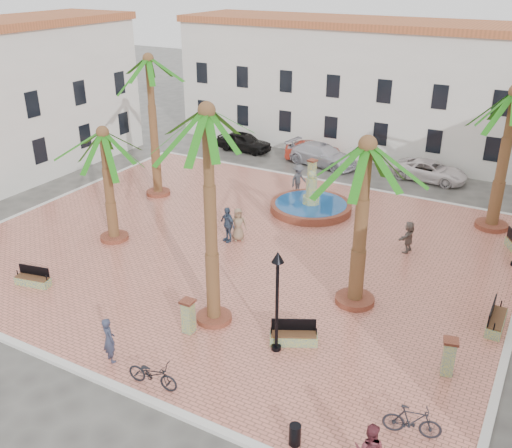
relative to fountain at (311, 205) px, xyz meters
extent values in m
plane|color=#56544F|center=(-1.29, -5.97, -0.48)|extent=(120.00, 120.00, 0.00)
cube|color=#D77964|center=(-1.29, -5.97, -0.40)|extent=(26.00, 22.00, 0.15)
cube|color=silver|center=(-1.29, 5.03, -0.40)|extent=(26.30, 0.30, 0.16)
cube|color=silver|center=(-1.29, -16.97, -0.40)|extent=(26.30, 0.30, 0.16)
cube|color=silver|center=(-14.29, -5.97, -0.40)|extent=(0.30, 22.30, 0.16)
cube|color=white|center=(-1.29, 14.03, 4.02)|extent=(30.00, 7.00, 9.00)
cube|color=#B85F35|center=(-1.29, 14.03, 8.77)|extent=(30.40, 7.40, 0.50)
cube|color=black|center=(-14.42, 10.55, 1.72)|extent=(1.00, 0.12, 1.60)
cube|color=black|center=(-10.67, 10.55, 1.72)|extent=(1.00, 0.12, 1.60)
cube|color=black|center=(-6.92, 10.55, 1.72)|extent=(1.00, 0.12, 1.60)
cube|color=black|center=(-3.17, 10.55, 1.72)|extent=(1.00, 0.12, 1.60)
cube|color=black|center=(0.58, 10.55, 1.72)|extent=(1.00, 0.12, 1.60)
cube|color=black|center=(4.33, 10.55, 1.72)|extent=(1.00, 0.12, 1.60)
cube|color=black|center=(8.08, 10.55, 1.72)|extent=(1.00, 0.12, 1.60)
cube|color=black|center=(-14.42, 10.55, 4.72)|extent=(1.00, 0.12, 1.60)
cube|color=black|center=(-10.67, 10.55, 4.72)|extent=(1.00, 0.12, 1.60)
cube|color=black|center=(-6.92, 10.55, 4.72)|extent=(1.00, 0.12, 1.60)
cube|color=black|center=(-3.17, 10.55, 4.72)|extent=(1.00, 0.12, 1.60)
cube|color=black|center=(0.58, 10.55, 4.72)|extent=(1.00, 0.12, 1.60)
cube|color=black|center=(4.33, 10.55, 4.72)|extent=(1.00, 0.12, 1.60)
cube|color=black|center=(8.08, 10.55, 4.72)|extent=(1.00, 0.12, 1.60)
cube|color=black|center=(-17.31, -3.97, 1.72)|extent=(0.12, 1.00, 1.60)
cube|color=black|center=(-17.31, 0.03, 1.72)|extent=(0.12, 1.00, 1.60)
cube|color=black|center=(-17.31, 4.03, 1.72)|extent=(0.12, 1.00, 1.60)
cube|color=black|center=(-17.31, -3.97, 4.72)|extent=(0.12, 1.00, 1.60)
cube|color=black|center=(-17.31, 0.03, 4.72)|extent=(0.12, 1.00, 1.60)
cube|color=black|center=(-17.31, 4.03, 4.72)|extent=(0.12, 1.00, 1.60)
cylinder|color=brown|center=(0.00, 0.00, -0.11)|extent=(4.67, 4.67, 0.45)
cylinder|color=#194C8C|center=(0.00, 0.00, 0.09)|extent=(4.12, 4.12, 0.07)
cylinder|color=#889963|center=(0.00, 0.00, 0.12)|extent=(1.00, 1.00, 0.89)
cylinder|color=#889963|center=(0.00, 0.00, 1.01)|extent=(0.67, 0.67, 1.34)
sphere|color=#889963|center=(0.00, 0.00, 1.84)|extent=(0.49, 0.49, 0.49)
cylinder|color=brown|center=(-9.30, -2.22, -0.22)|extent=(1.46, 1.46, 0.22)
cylinder|color=brown|center=(-9.30, -2.22, 3.86)|extent=(0.47, 0.47, 7.94)
sphere|color=brown|center=(-9.30, -2.22, 7.83)|extent=(0.64, 0.64, 0.64)
cylinder|color=brown|center=(-7.34, -8.38, -0.22)|extent=(1.44, 1.44, 0.22)
cylinder|color=brown|center=(-7.34, -8.38, 2.61)|extent=(0.47, 0.47, 5.45)
sphere|color=brown|center=(-7.34, -8.38, 5.33)|extent=(0.63, 0.63, 0.63)
cylinder|color=brown|center=(1.19, -12.07, -0.22)|extent=(1.41, 1.41, 0.21)
cylinder|color=brown|center=(1.19, -12.07, 4.00)|extent=(0.46, 0.46, 8.24)
sphere|color=brown|center=(1.19, -12.07, 8.12)|extent=(0.62, 0.62, 0.62)
cylinder|color=brown|center=(5.64, -8.10, -0.20)|extent=(1.65, 1.65, 0.25)
cylinder|color=brown|center=(5.64, -8.10, 3.23)|extent=(0.53, 0.53, 6.62)
sphere|color=brown|center=(5.64, -8.10, 6.54)|extent=(0.72, 0.72, 0.72)
cylinder|color=brown|center=(9.48, 2.61, -0.20)|extent=(1.71, 1.71, 0.26)
cylinder|color=brown|center=(9.48, 2.61, 3.46)|extent=(0.55, 0.55, 7.06)
cube|color=#889963|center=(-7.30, -13.69, -0.15)|extent=(1.68, 0.81, 0.36)
cube|color=#56351E|center=(-7.30, -13.69, 0.06)|extent=(1.58, 0.74, 0.05)
cube|color=black|center=(-7.34, -13.49, 0.30)|extent=(1.50, 0.35, 0.45)
cylinder|color=black|center=(-8.05, -13.84, 0.16)|extent=(0.05, 0.05, 0.27)
cylinder|color=black|center=(-6.56, -13.53, 0.16)|extent=(0.05, 0.05, 0.27)
cube|color=#889963|center=(4.64, -11.95, -0.13)|extent=(1.83, 1.30, 0.40)
cube|color=#56351E|center=(4.64, -11.95, 0.10)|extent=(1.72, 1.21, 0.06)
cube|color=black|center=(4.54, -11.75, 0.36)|extent=(1.51, 0.82, 0.49)
cylinder|color=black|center=(3.89, -12.33, 0.22)|extent=(0.05, 0.05, 0.30)
cylinder|color=black|center=(5.38, -11.56, 0.22)|extent=(0.05, 0.05, 0.30)
cube|color=#889963|center=(11.11, -7.19, -0.12)|extent=(0.58, 1.90, 0.42)
cube|color=#56351E|center=(11.11, -7.19, 0.12)|extent=(0.53, 1.79, 0.06)
cube|color=black|center=(10.88, -7.19, 0.41)|extent=(0.05, 1.79, 0.53)
cylinder|color=black|center=(11.11, -8.08, 0.25)|extent=(0.05, 0.05, 0.32)
cylinder|color=black|center=(11.11, -6.29, 0.25)|extent=(0.05, 0.05, 0.32)
cylinder|color=black|center=(10.66, 0.92, 0.27)|extent=(0.05, 0.05, 0.33)
cylinder|color=black|center=(4.24, -12.59, -0.25)|extent=(0.36, 0.36, 0.16)
cylinder|color=black|center=(4.24, -12.59, 1.58)|extent=(0.12, 0.12, 3.61)
cone|color=black|center=(4.24, -12.59, 3.53)|extent=(0.44, 0.44, 0.40)
sphere|color=beige|center=(4.24, -12.59, 3.38)|extent=(0.24, 0.24, 0.24)
cube|color=#889963|center=(0.78, -13.22, 0.33)|extent=(0.41, 0.41, 1.31)
cube|color=brown|center=(0.78, -13.22, 1.03)|extent=(0.51, 0.51, 0.10)
cube|color=#889963|center=(-1.91, 4.43, 0.36)|extent=(0.50, 0.50, 1.39)
cube|color=brown|center=(-1.91, 4.43, 1.11)|extent=(0.63, 0.63, 0.11)
cube|color=#889963|center=(10.02, -10.93, 0.33)|extent=(0.49, 0.49, 1.31)
cube|color=brown|center=(10.02, -10.93, 1.03)|extent=(0.61, 0.61, 0.10)
cylinder|color=black|center=(6.80, -16.37, 0.02)|extent=(0.36, 0.36, 0.70)
imported|color=#2F344A|center=(-0.65, -16.02, 0.55)|extent=(0.76, 0.64, 1.77)
imported|color=black|center=(1.54, -16.37, 0.17)|extent=(1.94, 0.83, 0.99)
imported|color=black|center=(9.71, -14.34, 0.20)|extent=(1.82, 0.87, 1.05)
imported|color=#896D53|center=(-1.68, -5.35, 0.54)|extent=(1.00, 0.98, 1.74)
imported|color=#35455E|center=(-2.09, -5.72, 0.61)|extent=(1.19, 0.85, 1.87)
imported|color=#45464A|center=(-1.74, 2.02, 0.62)|extent=(1.00, 1.36, 1.89)
imported|color=#72645B|center=(6.28, -2.42, 0.48)|extent=(0.68, 1.54, 1.61)
imported|color=black|center=(-9.43, 8.57, 0.25)|extent=(4.31, 1.78, 1.46)
imported|color=maroon|center=(-3.87, 9.00, 0.19)|extent=(4.27, 2.93, 1.33)
imported|color=silver|center=(-2.88, 8.30, 0.29)|extent=(5.51, 2.88, 1.53)
imported|color=white|center=(4.66, 8.86, 0.18)|extent=(4.92, 2.56, 1.33)
camera|label=1|loc=(11.96, -27.99, 12.62)|focal=40.00mm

